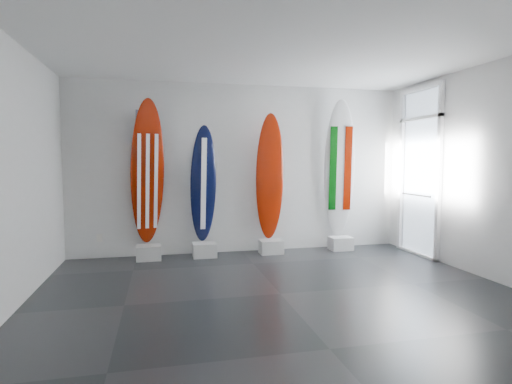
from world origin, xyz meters
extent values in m
plane|color=black|center=(0.00, 0.00, 0.00)|extent=(6.00, 6.00, 0.00)
plane|color=white|center=(0.00, 0.00, 3.00)|extent=(6.00, 6.00, 0.00)
plane|color=silver|center=(0.00, 2.50, 1.50)|extent=(6.00, 0.00, 6.00)
plane|color=silver|center=(0.00, -2.50, 1.50)|extent=(6.00, 0.00, 6.00)
plane|color=silver|center=(-3.00, 0.00, 1.50)|extent=(0.00, 5.00, 5.00)
plane|color=silver|center=(3.00, 0.00, 1.50)|extent=(0.00, 5.00, 5.00)
cube|color=silver|center=(-1.64, 2.18, 0.12)|extent=(0.40, 0.30, 0.24)
ellipsoid|color=#8B1703|center=(-1.64, 2.28, 1.45)|extent=(0.63, 0.55, 2.42)
cube|color=silver|center=(-0.71, 2.18, 0.12)|extent=(0.40, 0.30, 0.24)
ellipsoid|color=black|center=(-0.71, 2.28, 1.24)|extent=(0.49, 0.35, 2.01)
cube|color=silver|center=(0.47, 2.18, 0.12)|extent=(0.40, 0.30, 0.24)
ellipsoid|color=#8B1703|center=(0.47, 2.28, 1.36)|extent=(0.51, 0.21, 2.24)
cube|color=silver|center=(1.80, 2.18, 0.12)|extent=(0.40, 0.30, 0.24)
ellipsoid|color=white|center=(1.80, 2.28, 1.50)|extent=(0.61, 0.38, 2.52)
cube|color=silver|center=(-2.45, 2.48, 0.35)|extent=(0.09, 0.02, 0.13)
camera|label=1|loc=(-1.41, -4.81, 1.65)|focal=28.95mm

